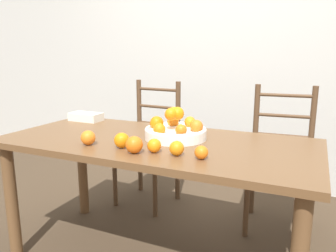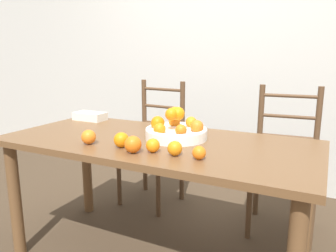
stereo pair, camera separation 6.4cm
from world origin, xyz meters
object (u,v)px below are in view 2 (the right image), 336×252
object	(u,v)px
book_stack	(90,116)
orange_loose_2	(153,145)
fruit_bowl	(176,130)
orange_loose_5	(199,153)
orange_loose_1	(175,148)
orange_loose_3	(133,144)
chair_right	(284,162)
orange_loose_4	(89,137)
chair_left	(154,145)
orange_loose_0	(121,140)

from	to	relation	value
book_stack	orange_loose_2	bearing A→B (deg)	-32.07
fruit_bowl	orange_loose_2	bearing A→B (deg)	-87.32
fruit_bowl	orange_loose_5	world-z (taller)	fruit_bowl
fruit_bowl	orange_loose_1	xyz separation A→B (m)	(0.13, -0.29, -0.02)
orange_loose_3	book_stack	bearing A→B (deg)	142.50
orange_loose_1	orange_loose_2	distance (m)	0.12
orange_loose_1	chair_right	world-z (taller)	chair_right
orange_loose_2	orange_loose_4	distance (m)	0.37
chair_left	book_stack	distance (m)	0.60
orange_loose_5	book_stack	distance (m)	1.15
chair_left	orange_loose_2	bearing A→B (deg)	-55.74
chair_left	chair_right	size ratio (longest dim) A/B	1.00
orange_loose_1	chair_left	size ratio (longest dim) A/B	0.07
orange_loose_5	orange_loose_0	bearing A→B (deg)	178.65
orange_loose_0	orange_loose_2	world-z (taller)	orange_loose_0
chair_right	chair_left	bearing A→B (deg)	175.90
orange_loose_0	chair_right	bearing A→B (deg)	53.84
orange_loose_4	orange_loose_1	bearing A→B (deg)	2.05
orange_loose_1	orange_loose_5	xyz separation A→B (m)	(0.12, -0.00, -0.00)
orange_loose_0	orange_loose_1	world-z (taller)	orange_loose_0
orange_loose_1	chair_right	bearing A→B (deg)	67.90
fruit_bowl	orange_loose_0	bearing A→B (deg)	-121.14
orange_loose_2	orange_loose_4	xyz separation A→B (m)	(-0.37, -0.02, 0.00)
chair_right	orange_loose_3	bearing A→B (deg)	-124.47
orange_loose_1	orange_loose_2	xyz separation A→B (m)	(-0.12, 0.00, -0.00)
orange_loose_1	chair_right	distance (m)	1.06
fruit_bowl	chair_left	bearing A→B (deg)	127.85
orange_loose_5	book_stack	size ratio (longest dim) A/B	0.27
orange_loose_4	chair_left	distance (m)	1.02
fruit_bowl	book_stack	size ratio (longest dim) A/B	1.52
orange_loose_1	book_stack	size ratio (longest dim) A/B	0.31
orange_loose_3	chair_right	bearing A→B (deg)	59.64
orange_loose_1	book_stack	xyz separation A→B (m)	(-0.91, 0.50, -0.01)
orange_loose_0	orange_loose_5	distance (m)	0.42
orange_loose_2	chair_right	size ratio (longest dim) A/B	0.07
orange_loose_0	orange_loose_3	size ratio (longest dim) A/B	0.94
chair_left	chair_right	bearing A→B (deg)	5.32
book_stack	orange_loose_3	bearing A→B (deg)	-37.50
orange_loose_2	book_stack	size ratio (longest dim) A/B	0.30
orange_loose_4	orange_loose_5	bearing A→B (deg)	1.29
orange_loose_0	orange_loose_5	world-z (taller)	orange_loose_0
orange_loose_0	orange_loose_4	xyz separation A→B (m)	(-0.19, -0.02, -0.00)
orange_loose_4	book_stack	xyz separation A→B (m)	(-0.42, 0.52, -0.01)
chair_left	book_stack	xyz separation A→B (m)	(-0.27, -0.44, 0.29)
orange_loose_0	book_stack	distance (m)	0.78
fruit_bowl	orange_loose_1	size ratio (longest dim) A/B	4.95
orange_loose_4	chair_right	distance (m)	1.33
orange_loose_3	book_stack	distance (m)	0.90
orange_loose_1	orange_loose_3	size ratio (longest dim) A/B	0.84
fruit_bowl	orange_loose_3	xyz separation A→B (m)	(-0.07, -0.34, -0.01)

